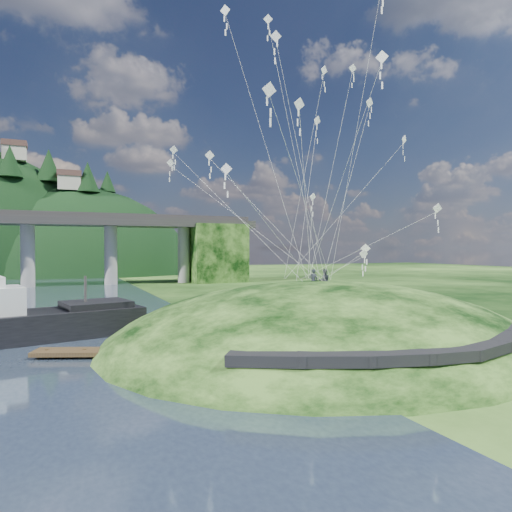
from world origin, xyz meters
name	(u,v)px	position (x,y,z in m)	size (l,w,h in m)	color
ground	(238,360)	(0.00, 0.00, 0.00)	(320.00, 320.00, 0.00)	black
grass_hill	(322,363)	(8.00, 2.00, -1.50)	(36.00, 32.00, 13.00)	black
footpath	(427,349)	(7.46, -9.74, 2.08)	(22.29, 5.84, 0.83)	black
work_barge	(11,321)	(-14.72, 12.63, 1.76)	(20.79, 9.65, 7.03)	black
wooden_dock	(121,352)	(-7.20, 3.99, 0.38)	(11.92, 6.27, 0.86)	#3B2A18
kite_flyers	(321,269)	(8.66, 3.29, 5.94)	(1.72, 1.41, 1.94)	#272B34
kite_swarm	(310,120)	(7.07, 2.41, 17.75)	(20.81, 17.53, 21.85)	white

